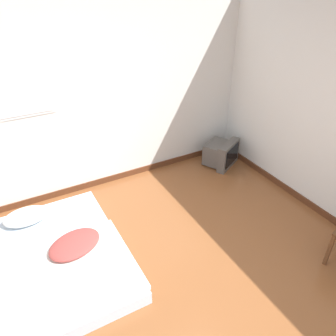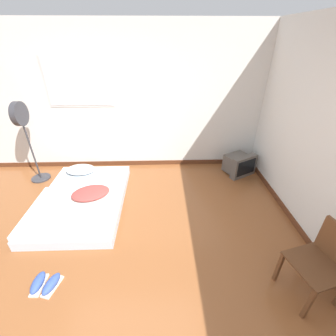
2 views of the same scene
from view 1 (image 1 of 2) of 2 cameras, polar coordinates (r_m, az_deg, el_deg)
name	(u,v)px [view 1 (image 1 of 2)]	position (r m, az deg, el deg)	size (l,w,h in m)	color
wall_back	(76,102)	(4.37, -15.77, 11.02)	(7.28, 0.08, 2.60)	silver
mattress_bed	(61,257)	(3.81, -18.16, -14.46)	(1.29, 1.86, 0.29)	silver
crt_tv	(221,153)	(5.30, 9.25, 2.52)	(0.62, 0.59, 0.41)	#56514C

